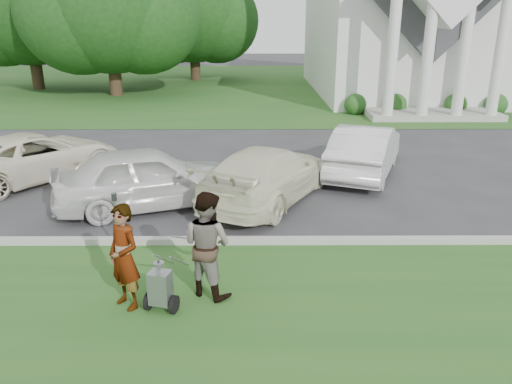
{
  "coord_description": "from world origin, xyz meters",
  "views": [
    {
      "loc": [
        0.45,
        -9.05,
        4.54
      ],
      "look_at": [
        0.49,
        0.0,
        1.37
      ],
      "focal_mm": 35.0,
      "sensor_mm": 36.0,
      "label": 1
    }
  ],
  "objects_px": {
    "car_c": "(268,174)",
    "car_b": "(148,177)",
    "person_left": "(124,258)",
    "car_a": "(36,156)",
    "person_right": "(207,245)",
    "tree_left": "(109,7)",
    "striping_cart": "(161,288)",
    "car_d": "(365,150)",
    "tree_back": "(193,15)",
    "parking_meter_near": "(116,214)"
  },
  "relations": [
    {
      "from": "car_c",
      "to": "car_b",
      "type": "bearing_deg",
      "value": 36.34
    },
    {
      "from": "person_left",
      "to": "car_a",
      "type": "height_order",
      "value": "person_left"
    },
    {
      "from": "person_right",
      "to": "car_c",
      "type": "relative_size",
      "value": 0.38
    },
    {
      "from": "tree_left",
      "to": "striping_cart",
      "type": "xyz_separation_m",
      "value": [
        6.96,
        -23.97,
        -4.7
      ]
    },
    {
      "from": "car_d",
      "to": "person_left",
      "type": "bearing_deg",
      "value": 74.88
    },
    {
      "from": "tree_back",
      "to": "car_b",
      "type": "height_order",
      "value": "tree_back"
    },
    {
      "from": "person_right",
      "to": "parking_meter_near",
      "type": "bearing_deg",
      "value": -7.46
    },
    {
      "from": "parking_meter_near",
      "to": "car_c",
      "type": "relative_size",
      "value": 0.26
    },
    {
      "from": "car_a",
      "to": "car_d",
      "type": "bearing_deg",
      "value": -139.0
    },
    {
      "from": "person_left",
      "to": "car_c",
      "type": "relative_size",
      "value": 0.36
    },
    {
      "from": "parking_meter_near",
      "to": "tree_back",
      "type": "bearing_deg",
      "value": 93.23
    },
    {
      "from": "parking_meter_near",
      "to": "car_a",
      "type": "relative_size",
      "value": 0.25
    },
    {
      "from": "tree_back",
      "to": "person_right",
      "type": "distance_m",
      "value": 31.87
    },
    {
      "from": "parking_meter_near",
      "to": "car_b",
      "type": "bearing_deg",
      "value": 86.5
    },
    {
      "from": "tree_left",
      "to": "car_a",
      "type": "relative_size",
      "value": 2.16
    },
    {
      "from": "tree_back",
      "to": "parking_meter_near",
      "type": "height_order",
      "value": "tree_back"
    },
    {
      "from": "striping_cart",
      "to": "car_a",
      "type": "relative_size",
      "value": 0.22
    },
    {
      "from": "car_c",
      "to": "car_d",
      "type": "distance_m",
      "value": 3.8
    },
    {
      "from": "tree_left",
      "to": "parking_meter_near",
      "type": "xyz_separation_m",
      "value": [
        5.68,
        -21.69,
        -4.32
      ]
    },
    {
      "from": "parking_meter_near",
      "to": "striping_cart",
      "type": "bearing_deg",
      "value": -60.54
    },
    {
      "from": "tree_left",
      "to": "person_right",
      "type": "relative_size",
      "value": 5.72
    },
    {
      "from": "car_c",
      "to": "person_right",
      "type": "bearing_deg",
      "value": 103.61
    },
    {
      "from": "person_left",
      "to": "parking_meter_near",
      "type": "height_order",
      "value": "person_left"
    },
    {
      "from": "tree_left",
      "to": "car_c",
      "type": "xyz_separation_m",
      "value": [
        8.83,
        -18.74,
        -4.4
      ]
    },
    {
      "from": "tree_back",
      "to": "car_d",
      "type": "bearing_deg",
      "value": -72.22
    },
    {
      "from": "tree_left",
      "to": "tree_back",
      "type": "distance_m",
      "value": 8.95
    },
    {
      "from": "car_b",
      "to": "tree_back",
      "type": "bearing_deg",
      "value": -16.17
    },
    {
      "from": "car_a",
      "to": "person_left",
      "type": "bearing_deg",
      "value": 160.3
    },
    {
      "from": "tree_left",
      "to": "parking_meter_near",
      "type": "relative_size",
      "value": 8.46
    },
    {
      "from": "person_right",
      "to": "car_b",
      "type": "bearing_deg",
      "value": -32.82
    },
    {
      "from": "striping_cart",
      "to": "parking_meter_near",
      "type": "xyz_separation_m",
      "value": [
        -1.28,
        2.27,
        0.38
      ]
    },
    {
      "from": "striping_cart",
      "to": "person_left",
      "type": "relative_size",
      "value": 0.62
    },
    {
      "from": "parking_meter_near",
      "to": "car_a",
      "type": "bearing_deg",
      "value": 126.68
    },
    {
      "from": "striping_cart",
      "to": "person_left",
      "type": "xyz_separation_m",
      "value": [
        -0.58,
        0.14,
        0.48
      ]
    },
    {
      "from": "tree_left",
      "to": "car_c",
      "type": "height_order",
      "value": "tree_left"
    },
    {
      "from": "parking_meter_near",
      "to": "car_d",
      "type": "xyz_separation_m",
      "value": [
        6.15,
        5.28,
        -0.03
      ]
    },
    {
      "from": "car_c",
      "to": "parking_meter_near",
      "type": "bearing_deg",
      "value": 70.5
    },
    {
      "from": "person_left",
      "to": "car_d",
      "type": "xyz_separation_m",
      "value": [
        5.45,
        7.42,
        -0.13
      ]
    },
    {
      "from": "person_right",
      "to": "car_a",
      "type": "xyz_separation_m",
      "value": [
        -5.63,
        6.61,
        -0.24
      ]
    },
    {
      "from": "parking_meter_near",
      "to": "car_a",
      "type": "height_order",
      "value": "car_a"
    },
    {
      "from": "tree_left",
      "to": "person_right",
      "type": "xyz_separation_m",
      "value": [
        7.68,
        -23.43,
        -4.18
      ]
    },
    {
      "from": "car_d",
      "to": "tree_left",
      "type": "bearing_deg",
      "value": -33.02
    },
    {
      "from": "person_left",
      "to": "parking_meter_near",
      "type": "relative_size",
      "value": 1.42
    },
    {
      "from": "tree_back",
      "to": "person_right",
      "type": "bearing_deg",
      "value": -83.33
    },
    {
      "from": "person_left",
      "to": "car_d",
      "type": "distance_m",
      "value": 9.21
    },
    {
      "from": "tree_left",
      "to": "car_b",
      "type": "xyz_separation_m",
      "value": [
        5.83,
        -19.22,
        -4.33
      ]
    },
    {
      "from": "tree_back",
      "to": "striping_cart",
      "type": "relative_size",
      "value": 8.77
    },
    {
      "from": "tree_left",
      "to": "car_c",
      "type": "bearing_deg",
      "value": -64.78
    },
    {
      "from": "parking_meter_near",
      "to": "car_d",
      "type": "bearing_deg",
      "value": 40.65
    },
    {
      "from": "parking_meter_near",
      "to": "car_c",
      "type": "distance_m",
      "value": 4.32
    }
  ]
}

